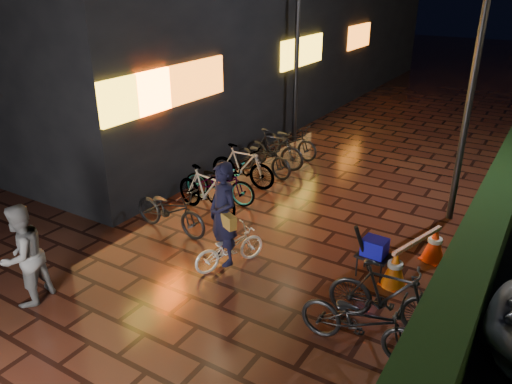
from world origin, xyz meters
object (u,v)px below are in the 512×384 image
Objects in this scene: cyclist at (226,230)px; cart_assembly at (373,249)px; bystander_person at (23,255)px; traffic_barrier at (416,255)px.

cyclist reaches higher than cart_assembly.
bystander_person reaches higher than cart_assembly.
cyclist is 1.94× the size of cart_assembly.
bystander_person is at bearing -140.71° from traffic_barrier.
cart_assembly is at bearing 119.55° from bystander_person.
cart_assembly is at bearing 25.17° from cyclist.
cart_assembly is (2.34, 1.10, -0.22)m from cyclist.
bystander_person is 0.84× the size of cyclist.
cyclist is 2.59m from cart_assembly.
bystander_person is 1.64× the size of cart_assembly.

